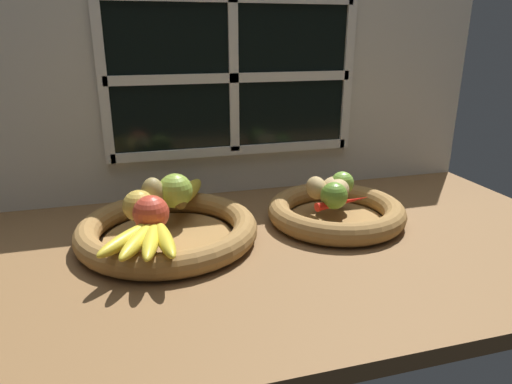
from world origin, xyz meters
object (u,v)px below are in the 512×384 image
at_px(apple_green_back, 175,191).
at_px(banana_bunch_front, 146,238).
at_px(apple_red_front, 151,213).
at_px(apple_golden_left, 139,206).
at_px(chili_pepper, 344,202).
at_px(potato_back, 337,185).
at_px(lime_near, 334,196).
at_px(fruit_bowl_left, 168,230).
at_px(potato_oblong, 316,188).
at_px(lime_far, 342,183).
at_px(pear_brown, 153,194).
at_px(banana_bunch_back, 182,192).
at_px(fruit_bowl_right, 336,212).
at_px(potato_large, 337,191).

relative_size(apple_green_back, banana_bunch_front, 0.43).
bearing_deg(apple_red_front, banana_bunch_front, -101.44).
distance_m(apple_golden_left, chili_pepper, 0.44).
bearing_deg(apple_green_back, potato_back, -1.78).
xyz_separation_m(banana_bunch_front, lime_near, (0.41, 0.08, 0.02)).
xyz_separation_m(fruit_bowl_left, potato_oblong, (0.35, 0.03, 0.05)).
xyz_separation_m(apple_golden_left, lime_far, (0.47, 0.04, -0.01)).
distance_m(pear_brown, banana_bunch_back, 0.09).
distance_m(banana_bunch_front, lime_far, 0.50).
bearing_deg(banana_bunch_front, lime_near, 11.10).
distance_m(apple_red_front, chili_pepper, 0.42).
bearing_deg(apple_red_front, lime_near, 1.57).
relative_size(pear_brown, lime_near, 1.25).
bearing_deg(potato_back, lime_far, -27.26).
relative_size(fruit_bowl_left, potato_oblong, 5.62).
xyz_separation_m(banana_bunch_back, potato_back, (0.36, -0.07, 0.00)).
height_order(fruit_bowl_right, lime_near, lime_near).
bearing_deg(chili_pepper, fruit_bowl_left, 162.78).
distance_m(fruit_bowl_left, banana_bunch_front, 0.14).
relative_size(lime_near, lime_far, 1.08).
bearing_deg(potato_large, fruit_bowl_left, 180.00).
relative_size(apple_green_back, chili_pepper, 0.53).
bearing_deg(chili_pepper, potato_large, 77.80).
bearing_deg(fruit_bowl_left, apple_red_front, -122.09).
xyz_separation_m(fruit_bowl_right, potato_large, (0.00, -0.00, 0.05)).
height_order(apple_golden_left, lime_far, apple_golden_left).
distance_m(apple_golden_left, potato_oblong, 0.40).
bearing_deg(chili_pepper, apple_green_back, 153.28).
distance_m(apple_green_back, lime_near, 0.35).
distance_m(fruit_bowl_right, apple_green_back, 0.37).
xyz_separation_m(banana_bunch_front, potato_oblong, (0.40, 0.15, 0.01)).
distance_m(potato_back, lime_near, 0.10).
distance_m(apple_green_back, banana_bunch_back, 0.06).
xyz_separation_m(apple_golden_left, banana_bunch_back, (0.10, 0.11, -0.02)).
bearing_deg(banana_bunch_back, fruit_bowl_left, -111.61).
distance_m(potato_oblong, chili_pepper, 0.08).
bearing_deg(lime_near, potato_back, 61.02).
relative_size(fruit_bowl_right, banana_bunch_back, 1.82).
bearing_deg(apple_red_front, pear_brown, 84.27).
bearing_deg(pear_brown, fruit_bowl_right, -7.19).
height_order(apple_red_front, potato_oblong, apple_red_front).
bearing_deg(apple_red_front, fruit_bowl_left, 57.91).
xyz_separation_m(pear_brown, lime_far, (0.44, -0.01, -0.01)).
bearing_deg(apple_red_front, lime_far, 11.82).
distance_m(banana_bunch_front, potato_back, 0.49).
distance_m(potato_large, lime_far, 0.05).
bearing_deg(potato_large, apple_golden_left, 179.71).
height_order(apple_green_back, pear_brown, apple_green_back).
bearing_deg(chili_pepper, banana_bunch_back, 144.41).
bearing_deg(apple_red_front, apple_golden_left, 111.32).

